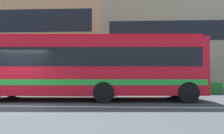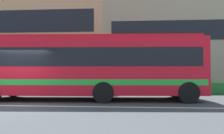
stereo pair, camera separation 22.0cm
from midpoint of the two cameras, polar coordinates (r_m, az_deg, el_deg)
The scene contains 6 objects.
ground_plane at distance 10.06m, azimuth -26.89°, elevation -9.60°, with size 160.00×160.00×0.00m, color #3E4447.
lane_centre_line at distance 10.06m, azimuth -26.89°, elevation -9.58°, with size 60.00×0.16×0.01m, color silver.
hedge_row_far at distance 14.59m, azimuth -9.66°, elevation -5.53°, with size 19.02×1.10×0.77m, color #1F6528.
apartment_block_left at distance 26.88m, azimuth -24.57°, elevation 7.34°, with size 20.28×9.06×10.86m.
apartment_block_right at distance 25.20m, azimuth 22.25°, elevation 5.79°, with size 20.93×9.06×9.04m.
transit_bus at distance 10.93m, azimuth -6.32°, elevation 0.46°, with size 11.47×3.08×3.28m.
Camera 1 is at (4.81, -8.66, 1.49)m, focal length 33.14 mm.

